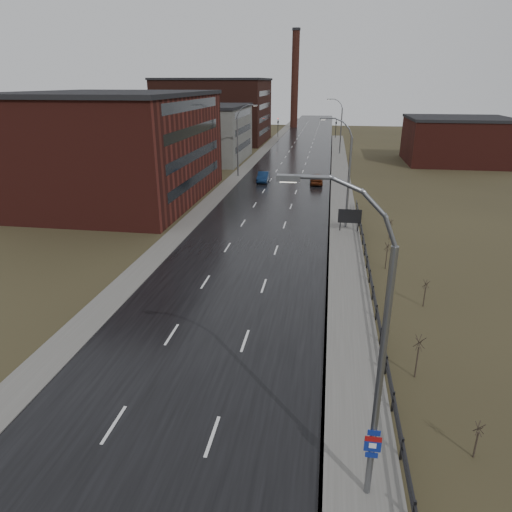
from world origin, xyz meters
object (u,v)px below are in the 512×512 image
(billboard, at_px, (350,217))
(car_near, at_px, (263,177))
(streetlight_main, at_px, (372,357))
(car_far, at_px, (316,179))

(billboard, relative_size, car_near, 0.53)
(streetlight_main, relative_size, billboard, 4.86)
(billboard, xyz_separation_m, car_far, (-4.16, 23.49, -0.88))
(streetlight_main, relative_size, car_near, 2.59)
(billboard, bearing_deg, car_far, 100.03)
(car_near, bearing_deg, billboard, -64.53)
(billboard, distance_m, car_near, 26.90)
(car_near, relative_size, car_far, 0.98)
(streetlight_main, height_order, billboard, streetlight_main)
(streetlight_main, height_order, car_near, streetlight_main)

